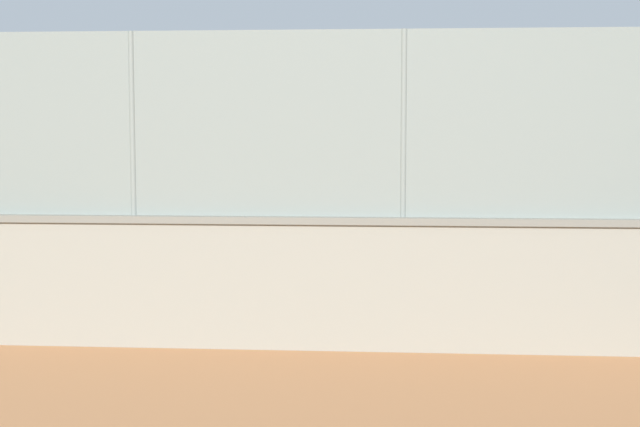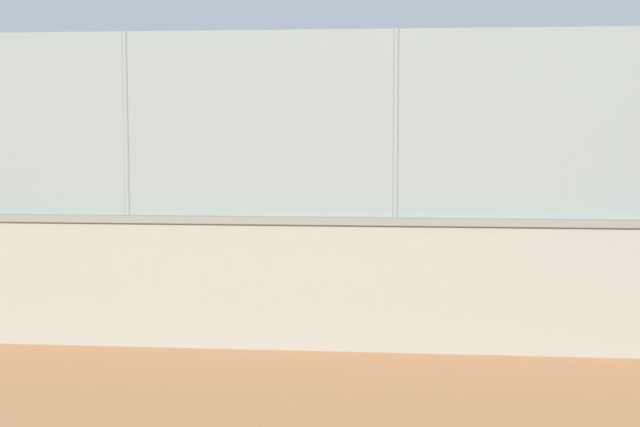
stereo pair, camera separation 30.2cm
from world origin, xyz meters
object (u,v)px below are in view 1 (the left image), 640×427
at_px(player_at_service_line, 537,213).
at_px(sports_ball, 218,274).
at_px(courtside_bench, 632,283).
at_px(player_crossing_court, 201,218).

xyz_separation_m(player_at_service_line, sports_ball, (5.70, 2.56, -0.82)).
distance_m(player_at_service_line, courtside_bench, 5.60).
distance_m(player_crossing_court, sports_ball, 1.70).
distance_m(player_at_service_line, sports_ball, 6.30).
height_order(player_at_service_line, courtside_bench, player_at_service_line).
relative_size(player_crossing_court, courtside_bench, 0.90).
bearing_deg(player_crossing_court, courtside_bench, 146.05).
bearing_deg(courtside_bench, player_crossing_court, -33.95).
distance_m(player_crossing_court, courtside_bench, 7.91).
bearing_deg(player_at_service_line, player_crossing_court, 10.59).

